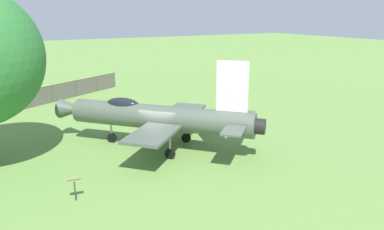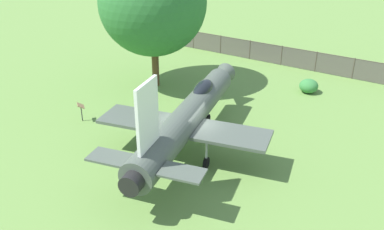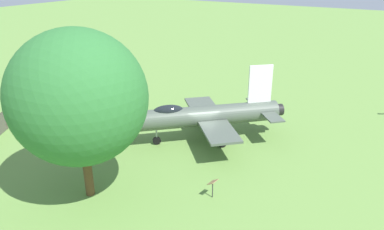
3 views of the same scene
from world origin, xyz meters
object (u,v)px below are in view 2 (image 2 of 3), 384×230
(display_jet, at_px, (189,115))
(shade_tree, at_px, (153,3))
(shrub_near_fence, at_px, (309,86))
(info_plaque, at_px, (81,108))

(display_jet, height_order, shade_tree, shade_tree)
(shrub_near_fence, relative_size, info_plaque, 1.15)
(shrub_near_fence, height_order, info_plaque, info_plaque)
(info_plaque, bearing_deg, display_jet, 36.38)
(display_jet, distance_m, info_plaque, 7.39)
(shade_tree, bearing_deg, info_plaque, -61.85)
(shade_tree, distance_m, info_plaque, 8.69)
(info_plaque, bearing_deg, shade_tree, 118.15)
(display_jet, relative_size, shade_tree, 1.19)
(shrub_near_fence, bearing_deg, shade_tree, -124.17)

